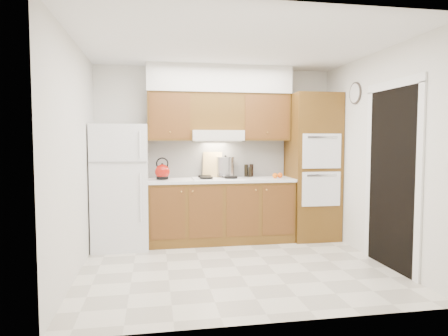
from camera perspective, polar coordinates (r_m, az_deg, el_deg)
The scene contains 26 objects.
floor at distance 4.91m, azimuth 1.65°, elevation -13.88°, with size 3.60×3.60×0.00m, color beige.
ceiling at distance 4.80m, azimuth 1.71°, elevation 17.17°, with size 3.60×3.60×0.00m, color white.
wall_back at distance 6.15m, azimuth -1.14°, elevation 2.07°, with size 3.60×0.02×2.60m, color silver.
wall_left at distance 4.66m, azimuth -20.56°, elevation 1.20°, with size 0.02×3.00×2.60m, color silver.
wall_right at distance 5.34m, azimuth 20.98°, elevation 1.52°, with size 0.02×3.00×2.60m, color silver.
fridge at distance 5.77m, azimuth -14.51°, elevation -2.56°, with size 0.75×0.72×1.72m, color white.
base_cabinets at distance 5.95m, azimuth -0.44°, elevation -6.23°, with size 2.11×0.60×0.90m, color brown.
countertop at distance 5.87m, azimuth -0.43°, elevation -1.73°, with size 2.13×0.62×0.04m, color white.
backsplash at distance 6.14m, azimuth -0.88°, elevation 1.32°, with size 2.11×0.03×0.56m, color white.
oven_cabinet at distance 6.24m, azimuth 12.52°, elevation 0.17°, with size 0.70×0.65×2.20m, color brown.
upper_cab_left at distance 5.92m, azimuth -7.80°, elevation 7.29°, with size 0.63×0.33×0.70m, color brown.
upper_cab_right at distance 6.15m, azimuth 5.75°, elevation 7.18°, with size 0.73×0.33×0.70m, color brown.
range_hood at distance 5.92m, azimuth -1.05°, elevation 4.66°, with size 0.75×0.45×0.15m, color silver.
upper_cab_over_hood at distance 5.99m, azimuth -1.14°, elevation 8.00°, with size 0.75×0.33×0.55m, color brown.
soffit at distance 6.04m, azimuth -0.64°, elevation 12.50°, with size 2.13×0.36×0.40m, color silver.
cooktop at distance 5.88m, azimuth -0.94°, elevation -1.47°, with size 0.74×0.50×0.01m, color white.
doorway at distance 5.05m, azimuth 22.83°, elevation -1.50°, with size 0.02×0.90×2.10m, color black.
wall_clock at distance 5.84m, azimuth 18.25°, elevation 10.12°, with size 0.30×0.30×0.02m, color #3F3833.
kettle at distance 5.77m, azimuth -8.80°, elevation -0.53°, with size 0.21×0.21×0.21m, color maroon.
cutting_board at distance 6.03m, azimuth -1.67°, elevation 0.51°, with size 0.29×0.02×0.38m, color tan.
stock_pot at distance 6.00m, azimuth 0.21°, elevation 0.19°, with size 0.26×0.26×0.28m, color #ABABB0.
condiment_a at distance 6.20m, azimuth 3.17°, elevation -0.36°, with size 0.05×0.05×0.19m, color black.
condiment_b at distance 6.22m, azimuth 3.93°, elevation -0.33°, with size 0.06×0.06×0.20m, color black.
condiment_c at distance 6.16m, azimuth 3.77°, elevation -0.57°, with size 0.05×0.05×0.15m, color black.
orange_near at distance 6.07m, azimuth 8.01°, elevation -1.03°, with size 0.08×0.08×0.08m, color orange.
orange_far at distance 6.00m, azimuth 7.31°, elevation -1.08°, with size 0.08×0.08×0.08m, color orange.
Camera 1 is at (-0.94, -4.57, 1.51)m, focal length 32.00 mm.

